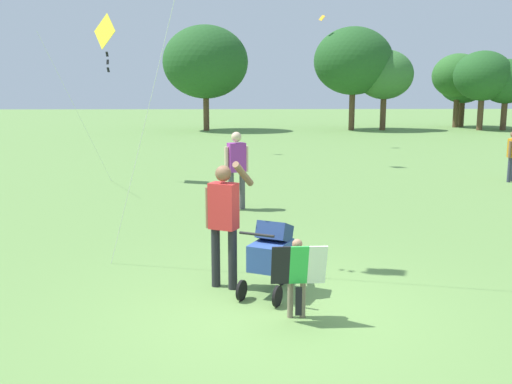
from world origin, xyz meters
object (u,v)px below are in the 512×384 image
(child_with_butterfly_kite, at_px, (297,271))
(kite_orange_delta, at_px, (104,36))
(person_adult_flyer, at_px, (224,215))
(person_couple_left, at_px, (237,164))
(person_sitting_far, at_px, (512,152))
(stroller, at_px, (271,251))

(child_with_butterfly_kite, relative_size, kite_orange_delta, 0.21)
(person_adult_flyer, distance_m, person_couple_left, 5.22)
(child_with_butterfly_kite, height_order, person_sitting_far, person_sitting_far)
(person_adult_flyer, relative_size, kite_orange_delta, 0.38)
(kite_orange_delta, relative_size, person_sitting_far, 3.25)
(child_with_butterfly_kite, relative_size, stroller, 0.91)
(child_with_butterfly_kite, height_order, stroller, stroller)
(person_adult_flyer, bearing_deg, child_with_butterfly_kite, -51.13)
(child_with_butterfly_kite, height_order, person_adult_flyer, person_adult_flyer)
(child_with_butterfly_kite, distance_m, person_couple_left, 6.43)
(stroller, height_order, person_sitting_far, person_sitting_far)
(stroller, bearing_deg, child_with_butterfly_kite, -72.75)
(person_sitting_far, bearing_deg, stroller, -129.57)
(child_with_butterfly_kite, bearing_deg, kite_orange_delta, 113.73)
(kite_orange_delta, xyz_separation_m, person_couple_left, (3.80, -4.06, -3.15))
(stroller, distance_m, person_sitting_far, 11.89)
(child_with_butterfly_kite, xyz_separation_m, person_couple_left, (-0.79, 6.37, 0.44))
(child_with_butterfly_kite, bearing_deg, stroller, 107.25)
(person_couple_left, bearing_deg, kite_orange_delta, 133.09)
(child_with_butterfly_kite, relative_size, person_couple_left, 0.56)
(person_sitting_far, relative_size, person_couple_left, 0.83)
(child_with_butterfly_kite, distance_m, kite_orange_delta, 11.94)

